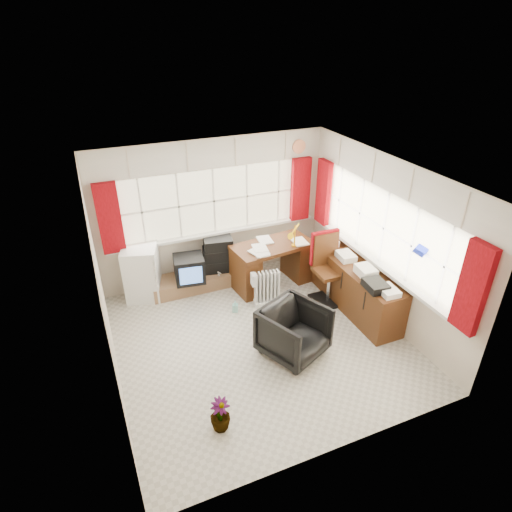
{
  "coord_description": "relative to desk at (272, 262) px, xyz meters",
  "views": [
    {
      "loc": [
        -1.94,
        -4.49,
        4.15
      ],
      "look_at": [
        0.17,
        0.55,
        1.09
      ],
      "focal_mm": 30.0,
      "sensor_mm": 36.0,
      "label": 1
    }
  ],
  "objects": [
    {
      "name": "window_right",
      "position": [
        1.15,
        -1.31,
        0.51
      ],
      "size": [
        0.12,
        3.7,
        3.6
      ],
      "color": "beige",
      "rests_on": "room_walls"
    },
    {
      "name": "desk_lamp",
      "position": [
        0.31,
        -0.19,
        0.63
      ],
      "size": [
        0.17,
        0.16,
        0.41
      ],
      "color": "yellow",
      "rests_on": "desk"
    },
    {
      "name": "curtains",
      "position": [
        0.13,
        -0.39,
        1.02
      ],
      "size": [
        3.83,
        3.83,
        1.15
      ],
      "color": "maroon",
      "rests_on": "room_walls"
    },
    {
      "name": "desk",
      "position": [
        0.0,
        0.0,
        0.0
      ],
      "size": [
        1.44,
        0.83,
        0.82
      ],
      "color": "#502512",
      "rests_on": "ground"
    },
    {
      "name": "radiator",
      "position": [
        -0.34,
        -0.53,
        -0.19
      ],
      "size": [
        0.43,
        0.22,
        0.62
      ],
      "color": "white",
      "rests_on": "ground"
    },
    {
      "name": "office_chair",
      "position": [
        -0.47,
        -1.74,
        -0.07
      ],
      "size": [
        1.06,
        1.07,
        0.74
      ],
      "primitive_type": "imported",
      "rotation": [
        0.0,
        0.0,
        0.43
      ],
      "color": "black",
      "rests_on": "ground"
    },
    {
      "name": "spray_bottle_a",
      "position": [
        -0.9,
        0.23,
        -0.28
      ],
      "size": [
        0.16,
        0.16,
        0.32
      ],
      "primitive_type": "imported",
      "rotation": [
        0.0,
        0.0,
        0.44
      ],
      "color": "silver",
      "rests_on": "ground"
    },
    {
      "name": "file_tray",
      "position": [
        0.81,
        -1.75,
        0.37
      ],
      "size": [
        0.31,
        0.38,
        0.12
      ],
      "primitive_type": "cube",
      "rotation": [
        0.0,
        0.0,
        -0.09
      ],
      "color": "black",
      "rests_on": "credenza"
    },
    {
      "name": "crt_tv",
      "position": [
        -1.4,
        0.29,
        0.03
      ],
      "size": [
        0.54,
        0.51,
        0.44
      ],
      "color": "black",
      "rests_on": "tv_bench"
    },
    {
      "name": "flower_vase",
      "position": [
        -1.82,
        -2.56,
        -0.23
      ],
      "size": [
        0.3,
        0.3,
        0.42
      ],
      "primitive_type": "imported",
      "rotation": [
        0.0,
        0.0,
        0.31
      ],
      "color": "black",
      "rests_on": "ground"
    },
    {
      "name": "credenza",
      "position": [
        0.93,
        -1.11,
        -0.05
      ],
      "size": [
        0.5,
        2.0,
        0.85
      ],
      "color": "#502512",
      "rests_on": "ground"
    },
    {
      "name": "mini_fridge",
      "position": [
        -2.14,
        0.49,
        0.03
      ],
      "size": [
        0.68,
        0.69,
        0.93
      ],
      "color": "white",
      "rests_on": "ground"
    },
    {
      "name": "window_back",
      "position": [
        -0.8,
        0.63,
        0.51
      ],
      "size": [
        3.7,
        0.12,
        3.6
      ],
      "color": "beige",
      "rests_on": "room_walls"
    },
    {
      "name": "room_walls",
      "position": [
        -0.8,
        -1.31,
        1.06
      ],
      "size": [
        4.0,
        4.0,
        4.0
      ],
      "color": "beige",
      "rests_on": "ground"
    },
    {
      "name": "overhead_cabinets",
      "position": [
        0.18,
        -0.33,
        1.81
      ],
      "size": [
        3.98,
        3.98,
        0.48
      ],
      "color": "beige",
      "rests_on": "room_walls"
    },
    {
      "name": "tv_bench",
      "position": [
        -1.35,
        0.41,
        -0.31
      ],
      "size": [
        1.4,
        0.5,
        0.25
      ],
      "primitive_type": "cube",
      "color": "#966C4B",
      "rests_on": "ground"
    },
    {
      "name": "task_chair",
      "position": [
        0.64,
        -0.72,
        0.19
      ],
      "size": [
        0.5,
        0.53,
        1.19
      ],
      "color": "black",
      "rests_on": "ground"
    },
    {
      "name": "spray_bottle_b",
      "position": [
        -0.89,
        -0.52,
        -0.34
      ],
      "size": [
        0.12,
        0.12,
        0.2
      ],
      "primitive_type": "imported",
      "rotation": [
        0.0,
        0.0,
        -0.45
      ],
      "color": "#91D8CE",
      "rests_on": "ground"
    },
    {
      "name": "ground",
      "position": [
        -0.8,
        -1.31,
        -0.44
      ],
      "size": [
        4.0,
        4.0,
        0.0
      ],
      "primitive_type": "plane",
      "color": "beige",
      "rests_on": "ground"
    },
    {
      "name": "hifi_stack",
      "position": [
        -0.82,
        0.45,
        0.09
      ],
      "size": [
        0.63,
        0.46,
        0.6
      ],
      "color": "black",
      "rests_on": "tv_bench"
    }
  ]
}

